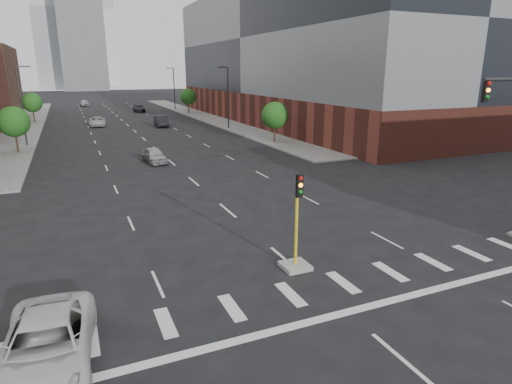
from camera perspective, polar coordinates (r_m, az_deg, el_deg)
sidewalk_left_far at (r=81.16m, az=-28.14°, el=8.06°), size 5.00×92.00×0.15m
sidewalk_right_far at (r=84.30m, az=-7.19°, el=10.02°), size 5.00×92.00×0.15m
building_right_main at (r=76.67m, az=6.67°, el=17.64°), size 24.00×70.00×22.00m
tower_left at (r=227.99m, az=-24.96°, el=21.23°), size 22.00×22.00×70.00m
tower_right at (r=268.95m, az=-20.90°, el=21.70°), size 20.00×20.00×80.00m
tower_mid at (r=207.08m, az=-22.27°, el=18.55°), size 18.00×18.00×44.00m
median_traffic_signal at (r=19.27m, az=5.36°, el=-7.49°), size 1.20×1.20×4.40m
streetlight_right_a at (r=65.40m, az=-3.84°, el=12.77°), size 1.60×0.22×9.07m
streetlight_right_b at (r=99.02m, az=-10.92°, el=13.60°), size 1.60×0.22×9.07m
streetlight_left at (r=56.78m, az=-28.76°, el=10.40°), size 1.60×0.22×9.07m
tree_left_near at (r=52.00m, az=-29.59°, el=8.15°), size 3.20×3.20×4.85m
tree_left_far at (r=81.80m, az=-27.70°, el=10.52°), size 3.20×3.20×4.85m
tree_right_near at (r=51.95m, az=2.52°, el=10.18°), size 3.20×3.20×4.85m
tree_right_far at (r=89.53m, az=-9.01°, el=12.43°), size 3.20×3.20×4.85m
car_near_left at (r=42.44m, az=-13.42°, el=4.80°), size 2.08×4.37×1.44m
car_mid_right at (r=69.91m, az=-12.53°, el=9.21°), size 2.13×5.25×1.69m
car_far_left at (r=73.30m, az=-20.40°, el=8.79°), size 2.83×5.36×1.44m
car_deep_right at (r=95.85m, az=-15.32°, el=10.71°), size 2.35×5.37×1.54m
car_distant at (r=116.13m, az=-21.91°, el=10.97°), size 2.16×4.69×1.56m
parked_minivan at (r=14.79m, az=-26.15°, el=-17.92°), size 3.08×5.77×1.54m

